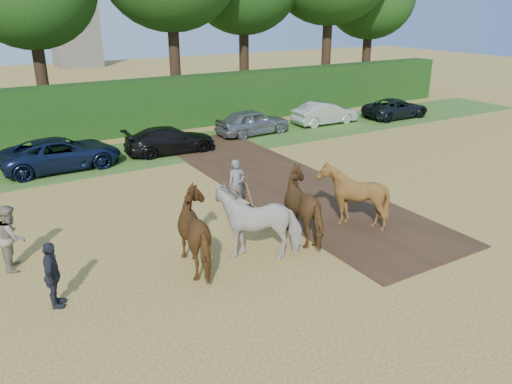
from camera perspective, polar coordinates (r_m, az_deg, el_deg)
ground at (r=15.22m, az=12.44°, el=-7.31°), size 120.00×120.00×0.00m
earth_strip at (r=21.10m, az=2.54°, el=1.28°), size 4.50×17.00×0.05m
grass_verge at (r=26.37m, az=-8.66°, el=5.00°), size 50.00×5.00×0.03m
hedgerow at (r=30.15m, az=-12.18°, el=9.64°), size 46.00×1.60×3.00m
spectator_near at (r=15.53m, az=-26.14°, el=-4.62°), size 0.89×1.05×1.88m
spectator_far at (r=13.18m, az=-22.24°, el=-8.82°), size 0.73×1.10×1.73m
plough_team at (r=15.31m, az=3.07°, el=-2.23°), size 7.14×4.98×2.14m
parked_cars at (r=26.83m, az=-4.77°, el=6.93°), size 30.61×3.28×1.48m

